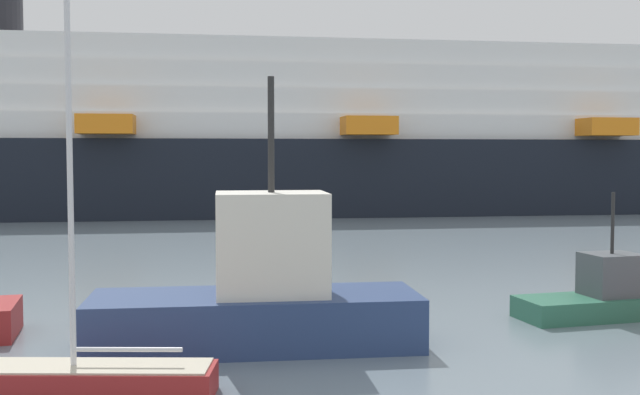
{
  "coord_description": "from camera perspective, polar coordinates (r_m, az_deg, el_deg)",
  "views": [
    {
      "loc": [
        -3.85,
        -7.6,
        4.77
      ],
      "look_at": [
        0.0,
        14.54,
        3.46
      ],
      "focal_mm": 42.73,
      "sensor_mm": 36.0,
      "label": 1
    }
  ],
  "objects": [
    {
      "name": "fishing_boat_1",
      "position": [
        23.8,
        20.62,
        -6.95
      ],
      "size": [
        5.24,
        2.2,
        3.64
      ],
      "rotation": [
        0.0,
        0.0,
        0.09
      ],
      "color": "#2D6B51",
      "rests_on": "ground_plane"
    },
    {
      "name": "fishing_boat_0",
      "position": [
        18.9,
        -4.47,
        -7.29
      ],
      "size": [
        8.15,
        3.07,
        6.63
      ],
      "rotation": [
        0.0,
        0.0,
        -0.05
      ],
      "color": "navy",
      "rests_on": "ground_plane"
    },
    {
      "name": "cruise_ship",
      "position": [
        62.03,
        -6.43,
        4.45
      ],
      "size": [
        105.94,
        18.49,
        18.7
      ],
      "rotation": [
        0.0,
        0.0,
        -0.02
      ],
      "color": "black",
      "rests_on": "ground_plane"
    },
    {
      "name": "sailboat_3",
      "position": [
        15.94,
        -16.65,
        -12.59
      ],
      "size": [
        4.9,
        2.08,
        8.64
      ],
      "rotation": [
        0.0,
        0.0,
        2.96
      ],
      "color": "maroon",
      "rests_on": "ground_plane"
    }
  ]
}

